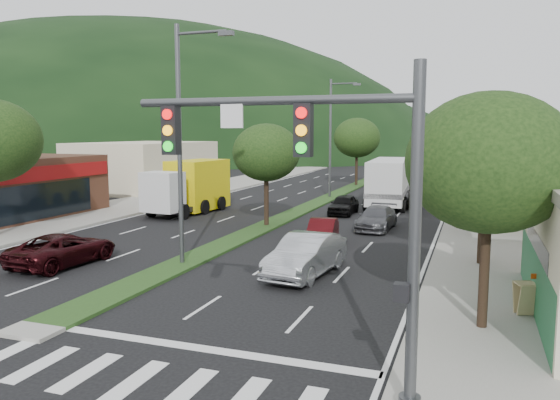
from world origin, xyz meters
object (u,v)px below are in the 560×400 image
at_px(car_queue_a, 344,205).
at_px(box_truck, 191,188).
at_px(tree_med_far, 357,138).
at_px(suv_maroon, 63,249).
at_px(a_frame_sign, 526,296).
at_px(tree_r_a, 489,163).
at_px(tree_r_b, 485,147).
at_px(tree_r_e, 481,140).
at_px(streetlight_mid, 333,132).
at_px(car_queue_c, 322,231).
at_px(car_queue_d, 393,197).
at_px(sedan_silver, 306,255).
at_px(tree_r_d, 482,138).
at_px(streetlight_near, 184,134).
at_px(motorhome, 389,181).
at_px(traffic_signal, 335,184).
at_px(tree_r_c, 483,148).
at_px(car_queue_e, 389,191).
at_px(car_queue_f, 423,186).
at_px(tree_med_near, 266,153).
at_px(car_queue_b, 376,218).

xyz_separation_m(car_queue_a, box_truck, (-10.26, -2.82, 1.05)).
xyz_separation_m(tree_med_far, suv_maroon, (-4.79, -37.68, -4.32)).
bearing_deg(a_frame_sign, tree_r_a, -148.42).
xyz_separation_m(box_truck, a_frame_sign, (20.28, -16.00, -0.98)).
relative_size(tree_r_b, tree_r_e, 1.03).
bearing_deg(streetlight_mid, a_frame_sign, -64.57).
bearing_deg(car_queue_c, car_queue_d, 76.67).
relative_size(sedan_silver, box_truck, 0.65).
bearing_deg(suv_maroon, car_queue_a, -110.54).
bearing_deg(box_truck, tree_r_e, -130.82).
height_order(tree_r_a, tree_r_d, tree_r_d).
bearing_deg(streetlight_near, car_queue_d, 75.06).
relative_size(sedan_silver, motorhome, 0.53).
height_order(traffic_signal, a_frame_sign, traffic_signal).
distance_m(tree_r_a, streetlight_mid, 31.32).
relative_size(tree_r_c, a_frame_sign, 4.90).
bearing_deg(car_queue_e, car_queue_f, 59.84).
bearing_deg(tree_med_near, car_queue_f, 71.34).
distance_m(tree_r_b, box_truck, 21.56).
bearing_deg(tree_med_far, tree_r_b, -69.44).
distance_m(streetlight_mid, car_queue_d, 8.32).
bearing_deg(tree_med_far, streetlight_mid, -88.93).
xyz_separation_m(car_queue_d, box_truck, (-12.95, -7.82, 1.00)).
distance_m(tree_med_far, car_queue_a, 20.35).
distance_m(tree_r_c, car_queue_a, 10.62).
height_order(car_queue_b, car_queue_c, car_queue_b).
height_order(tree_r_c, motorhome, tree_r_c).
distance_m(tree_r_b, car_queue_e, 23.91).
bearing_deg(motorhome, tree_med_far, 107.72).
relative_size(tree_r_d, suv_maroon, 1.46).
distance_m(tree_r_d, a_frame_sign, 24.87).
relative_size(tree_r_a, tree_r_b, 0.96).
relative_size(car_queue_b, box_truck, 0.60).
bearing_deg(streetlight_near, car_queue_e, 80.06).
bearing_deg(streetlight_near, car_queue_c, 56.38).
bearing_deg(car_queue_c, tree_r_c, 28.88).
height_order(streetlight_mid, box_truck, streetlight_mid).
height_order(sedan_silver, car_queue_c, sedan_silver).
bearing_deg(suv_maroon, tree_r_e, -113.10).
distance_m(car_queue_a, box_truck, 10.70).
bearing_deg(tree_r_b, streetlight_near, -161.27).
height_order(streetlight_mid, car_queue_d, streetlight_mid).
xyz_separation_m(sedan_silver, car_queue_b, (0.87, 11.22, -0.16)).
xyz_separation_m(tree_r_e, tree_med_far, (-12.00, 4.00, 0.11)).
xyz_separation_m(tree_r_e, box_truck, (-19.04, -18.44, -3.17)).
relative_size(tree_med_far, sedan_silver, 1.40).
height_order(tree_r_b, tree_r_d, tree_r_d).
distance_m(tree_r_b, tree_med_near, 13.43).
bearing_deg(tree_r_a, box_truck, 137.31).
xyz_separation_m(car_queue_a, car_queue_e, (1.60, 10.00, -0.01)).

